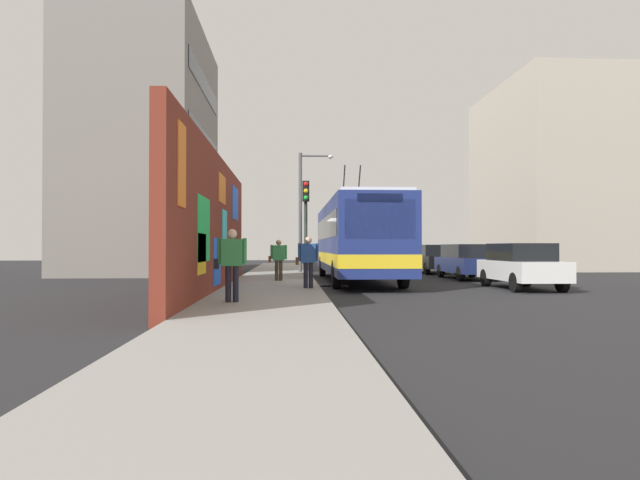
% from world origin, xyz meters
% --- Properties ---
extents(ground_plane, '(80.00, 80.00, 0.00)m').
position_xyz_m(ground_plane, '(0.00, 0.00, 0.00)').
color(ground_plane, '#232326').
extents(sidewalk_slab, '(48.00, 3.20, 0.15)m').
position_xyz_m(sidewalk_slab, '(0.00, 1.60, 0.07)').
color(sidewalk_slab, gray).
rests_on(sidewalk_slab, ground_plane).
extents(graffiti_wall, '(15.08, 0.32, 4.34)m').
position_xyz_m(graffiti_wall, '(-3.47, 3.35, 2.17)').
color(graffiti_wall, maroon).
rests_on(graffiti_wall, ground_plane).
extents(building_far_left, '(11.70, 6.54, 13.83)m').
position_xyz_m(building_far_left, '(10.83, 9.20, 6.91)').
color(building_far_left, gray).
rests_on(building_far_left, ground_plane).
extents(building_far_right, '(11.73, 7.89, 12.36)m').
position_xyz_m(building_far_right, '(15.45, -17.00, 6.18)').
color(building_far_right, '#B2A899').
rests_on(building_far_right, ground_plane).
extents(city_bus, '(12.51, 2.65, 5.13)m').
position_xyz_m(city_bus, '(2.13, -1.80, 1.86)').
color(city_bus, navy).
rests_on(city_bus, ground_plane).
extents(parked_car_white, '(4.05, 1.75, 1.58)m').
position_xyz_m(parked_car_white, '(-2.38, -7.00, 0.83)').
color(parked_car_white, white).
rests_on(parked_car_white, ground_plane).
extents(parked_car_navy, '(4.63, 1.74, 1.58)m').
position_xyz_m(parked_car_navy, '(3.50, -7.00, 0.83)').
color(parked_car_navy, navy).
rests_on(parked_car_navy, ground_plane).
extents(parked_car_black, '(4.81, 1.85, 1.58)m').
position_xyz_m(parked_car_black, '(9.05, -7.00, 0.84)').
color(parked_car_black, black).
rests_on(parked_car_black, ground_plane).
extents(pedestrian_near_wall, '(0.23, 0.76, 1.73)m').
position_xyz_m(pedestrian_near_wall, '(-7.85, 2.37, 1.17)').
color(pedestrian_near_wall, '#1E1E2D').
rests_on(pedestrian_near_wall, sidewalk_slab).
extents(pedestrian_at_curb, '(0.22, 0.74, 1.63)m').
position_xyz_m(pedestrian_at_curb, '(-3.51, 0.42, 1.10)').
color(pedestrian_at_curb, '#1E1E2D').
rests_on(pedestrian_at_curb, sidewalk_slab).
extents(pedestrian_midblock, '(0.22, 0.72, 1.59)m').
position_xyz_m(pedestrian_midblock, '(0.47, 1.44, 1.07)').
color(pedestrian_midblock, '#3F3326').
rests_on(pedestrian_midblock, sidewalk_slab).
extents(traffic_light, '(0.49, 0.28, 4.03)m').
position_xyz_m(traffic_light, '(1.45, 0.35, 2.87)').
color(traffic_light, '#2D382D').
rests_on(traffic_light, sidewalk_slab).
extents(street_lamp, '(0.44, 1.83, 6.30)m').
position_xyz_m(street_lamp, '(8.03, 0.24, 3.79)').
color(street_lamp, '#4C4C51').
rests_on(street_lamp, sidewalk_slab).
extents(curbside_puddle, '(1.21, 1.21, 0.00)m').
position_xyz_m(curbside_puddle, '(-0.61, -0.60, 0.00)').
color(curbside_puddle, black).
rests_on(curbside_puddle, ground_plane).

